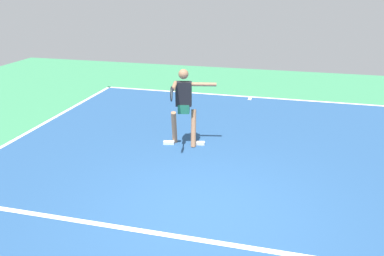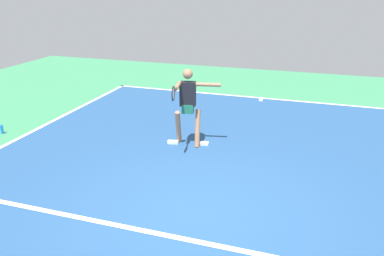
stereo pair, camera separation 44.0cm
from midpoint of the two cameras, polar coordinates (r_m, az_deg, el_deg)
The scene contains 6 objects.
ground_plane at distance 6.31m, azimuth -0.38°, elevation -12.08°, with size 21.90×21.90×0.00m, color #388456.
court_surface at distance 6.31m, azimuth -0.38°, elevation -12.06°, with size 9.83×13.57×0.00m, color navy.
court_line_baseline_near at distance 12.42m, azimuth 7.56°, elevation 4.54°, with size 9.83×0.10×0.01m, color white.
court_line_service at distance 5.72m, azimuth -2.33°, elevation -15.91°, with size 7.37×0.10×0.01m, color white.
court_line_centre_mark at distance 12.23m, azimuth 7.44°, elevation 4.29°, with size 0.10×0.30×0.01m, color white.
tennis_player at distance 8.34m, azimuth -2.72°, elevation 3.65°, with size 1.15×1.27×1.72m.
Camera 1 is at (-1.14, 5.19, 3.41)m, focal length 36.49 mm.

